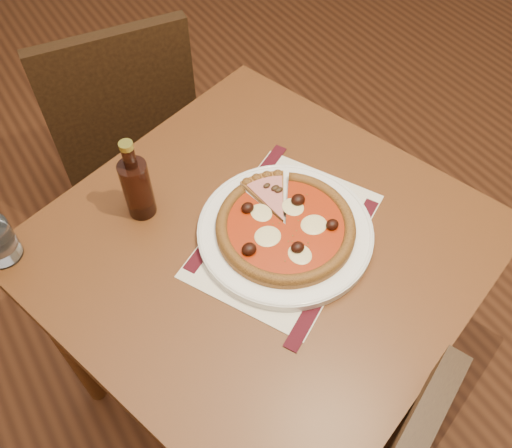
{
  "coord_description": "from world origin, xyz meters",
  "views": [
    {
      "loc": [
        -1.0,
        -1.25,
        1.63
      ],
      "look_at": [
        -0.64,
        -0.71,
        0.78
      ],
      "focal_mm": 38.0,
      "sensor_mm": 36.0,
      "label": 1
    }
  ],
  "objects": [
    {
      "name": "placemat",
      "position": [
        -0.6,
        -0.75,
        0.75
      ],
      "size": [
        0.47,
        0.42,
        0.0
      ],
      "primitive_type": "cube",
      "rotation": [
        0.0,
        0.0,
        0.48
      ],
      "color": "silver",
      "rests_on": "table"
    },
    {
      "name": "chair_far",
      "position": [
        -0.65,
        0.02,
        0.5
      ],
      "size": [
        0.47,
        0.47,
        0.87
      ],
      "rotation": [
        0.0,
        0.0,
        2.99
      ],
      "color": "black",
      "rests_on": "ground"
    },
    {
      "name": "ham_slice",
      "position": [
        -0.56,
        -0.67,
        0.78
      ],
      "size": [
        0.09,
        0.14,
        0.02
      ],
      "rotation": [
        0.0,
        0.0,
        1.32
      ],
      "color": "#996525",
      "rests_on": "plate"
    },
    {
      "name": "bottle",
      "position": [
        -0.81,
        -0.53,
        0.83
      ],
      "size": [
        0.06,
        0.06,
        0.19
      ],
      "color": "black",
      "rests_on": "table"
    },
    {
      "name": "plate",
      "position": [
        -0.6,
        -0.75,
        0.76
      ],
      "size": [
        0.35,
        0.35,
        0.02
      ],
      "primitive_type": "cylinder",
      "color": "white",
      "rests_on": "placemat"
    },
    {
      "name": "pizza",
      "position": [
        -0.6,
        -0.75,
        0.78
      ],
      "size": [
        0.28,
        0.28,
        0.04
      ],
      "color": "#996525",
      "rests_on": "plate"
    },
    {
      "name": "table",
      "position": [
        -0.64,
        -0.73,
        0.65
      ],
      "size": [
        0.99,
        0.99,
        0.75
      ],
      "rotation": [
        0.0,
        0.0,
        0.28
      ],
      "color": "brown",
      "rests_on": "ground"
    }
  ]
}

